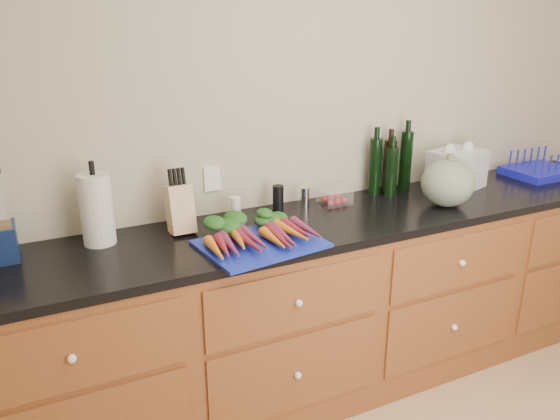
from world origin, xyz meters
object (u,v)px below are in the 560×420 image
carrots (256,233)px  tomato_box (335,197)px  squash (448,183)px  paper_towel (97,210)px  cutting_board (261,244)px  dish_rack (539,170)px  knife_block (180,209)px

carrots → tomato_box: size_ratio=3.02×
squash → paper_towel: bearing=171.0°
cutting_board → squash: (1.06, 0.06, 0.11)m
squash → cutting_board: bearing=-176.9°
carrots → dish_rack: (1.95, 0.20, -0.00)m
paper_towel → cutting_board: bearing=-27.9°
tomato_box → cutting_board: bearing=-149.7°
squash → dish_rack: squash is taller
paper_towel → dish_rack: bearing=-1.8°
squash → knife_block: bearing=169.6°
knife_block → dish_rack: bearing=-1.6°
paper_towel → squash: bearing=-9.0°
squash → carrots: bearing=-179.3°
knife_block → tomato_box: size_ratio=1.41×
cutting_board → dish_rack: bearing=7.0°
squash → paper_towel: size_ratio=0.88×
carrots → knife_block: (-0.26, 0.26, 0.07)m
paper_towel → tomato_box: 1.18m
cutting_board → tomato_box: bearing=30.3°
cutting_board → tomato_box: (0.56, 0.33, 0.03)m
tomato_box → knife_block: bearing=-177.9°
cutting_board → squash: squash is taller
cutting_board → carrots: bearing=90.0°
knife_block → cutting_board: bearing=-49.4°
carrots → paper_towel: size_ratio=1.52×
squash → paper_towel: 1.69m
tomato_box → dish_rack: (1.39, -0.09, 0.00)m
knife_block → carrots: bearing=-44.9°
carrots → paper_towel: paper_towel is taller
knife_block → tomato_box: 0.82m
squash → tomato_box: size_ratio=1.75×
carrots → paper_towel: bearing=155.5°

